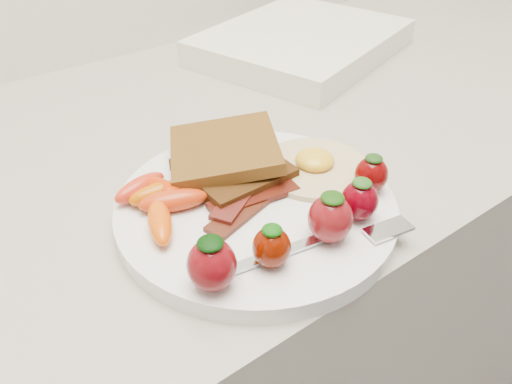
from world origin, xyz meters
TOP-DOWN VIEW (x-y plane):
  - counter at (0.00, 1.70)m, footprint 2.00×0.60m
  - plate at (-0.01, 1.53)m, footprint 0.27×0.27m
  - toast_lower at (0.00, 1.58)m, footprint 0.10×0.10m
  - toast_upper at (0.00, 1.60)m, footprint 0.15×0.15m
  - fried_egg at (0.08, 1.54)m, footprint 0.13×0.13m
  - bacon_strips at (-0.02, 1.53)m, footprint 0.11×0.07m
  - baby_carrots at (-0.08, 1.58)m, footprint 0.08×0.11m
  - strawberries at (-0.00, 1.46)m, footprint 0.23×0.06m
  - fork at (0.01, 1.44)m, footprint 0.17×0.06m
  - appliance at (0.31, 1.83)m, footprint 0.38×0.34m

SIDE VIEW (x-z plane):
  - counter at x=0.00m, z-range 0.00..0.90m
  - plate at x=-0.01m, z-range 0.90..0.92m
  - appliance at x=0.31m, z-range 0.90..0.94m
  - fork at x=0.01m, z-range 0.92..0.92m
  - bacon_strips at x=-0.02m, z-range 0.92..0.93m
  - fried_egg at x=0.08m, z-range 0.91..0.93m
  - toast_lower at x=0.00m, z-range 0.92..0.93m
  - baby_carrots at x=-0.08m, z-range 0.92..0.94m
  - toast_upper at x=0.00m, z-range 0.93..0.95m
  - strawberries at x=0.00m, z-range 0.92..0.96m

